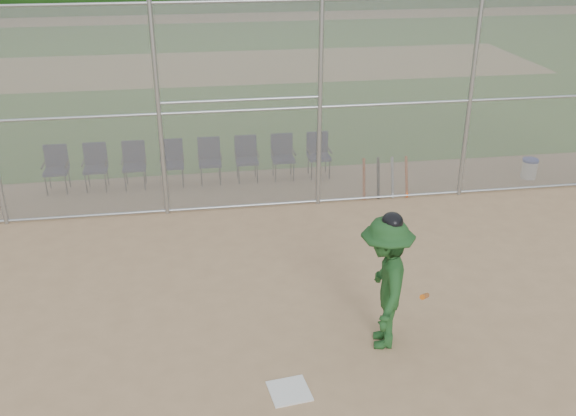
{
  "coord_description": "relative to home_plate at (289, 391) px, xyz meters",
  "views": [
    {
      "loc": [
        -1.42,
        -6.59,
        5.33
      ],
      "look_at": [
        0.0,
        2.5,
        1.1
      ],
      "focal_mm": 40.0,
      "sensor_mm": 36.0,
      "label": 1
    }
  ],
  "objects": [
    {
      "name": "ground",
      "position": [
        0.45,
        0.47,
        -0.01
      ],
      "size": [
        100.0,
        100.0,
        0.0
      ],
      "primitive_type": "plane",
      "color": "tan",
      "rests_on": "ground"
    },
    {
      "name": "grass_strip",
      "position": [
        0.45,
        18.47,
        -0.01
      ],
      "size": [
        100.0,
        100.0,
        0.0
      ],
      "primitive_type": "plane",
      "color": "#2E5E1C",
      "rests_on": "ground"
    },
    {
      "name": "dirt_patch_far",
      "position": [
        0.45,
        18.47,
        -0.0
      ],
      "size": [
        24.0,
        24.0,
        0.0
      ],
      "primitive_type": "plane",
      "color": "tan",
      "rests_on": "ground"
    },
    {
      "name": "backstop_fence",
      "position": [
        0.45,
        5.47,
        2.06
      ],
      "size": [
        16.09,
        0.09,
        4.0
      ],
      "color": "gray",
      "rests_on": "ground"
    },
    {
      "name": "home_plate",
      "position": [
        0.0,
        0.0,
        0.0
      ],
      "size": [
        0.54,
        0.54,
        0.02
      ],
      "primitive_type": "cube",
      "rotation": [
        0.0,
        0.0,
        0.13
      ],
      "color": "silver",
      "rests_on": "ground"
    },
    {
      "name": "batter_at_plate",
      "position": [
        1.39,
        0.8,
        0.93
      ],
      "size": [
        1.08,
        1.43,
        1.96
      ],
      "color": "#1D4A1F",
      "rests_on": "ground"
    },
    {
      "name": "water_cooler",
      "position": [
        6.33,
        6.1,
        0.21
      ],
      "size": [
        0.35,
        0.35,
        0.44
      ],
      "color": "white",
      "rests_on": "ground"
    },
    {
      "name": "spare_bats",
      "position": [
        2.87,
        5.59,
        0.41
      ],
      "size": [
        0.96,
        0.31,
        0.84
      ],
      "color": "#D84C14",
      "rests_on": "ground"
    },
    {
      "name": "chair_0",
      "position": [
        -3.83,
        6.92,
        0.47
      ],
      "size": [
        0.54,
        0.52,
        0.96
      ],
      "primitive_type": null,
      "color": "black",
      "rests_on": "ground"
    },
    {
      "name": "chair_1",
      "position": [
        -3.03,
        6.92,
        0.47
      ],
      "size": [
        0.54,
        0.52,
        0.96
      ],
      "primitive_type": null,
      "color": "black",
      "rests_on": "ground"
    },
    {
      "name": "chair_2",
      "position": [
        -2.23,
        6.92,
        0.47
      ],
      "size": [
        0.54,
        0.52,
        0.96
      ],
      "primitive_type": null,
      "color": "black",
      "rests_on": "ground"
    },
    {
      "name": "chair_3",
      "position": [
        -1.44,
        6.92,
        0.47
      ],
      "size": [
        0.54,
        0.52,
        0.96
      ],
      "primitive_type": null,
      "color": "black",
      "rests_on": "ground"
    },
    {
      "name": "chair_4",
      "position": [
        -0.64,
        6.92,
        0.47
      ],
      "size": [
        0.54,
        0.52,
        0.96
      ],
      "primitive_type": null,
      "color": "black",
      "rests_on": "ground"
    },
    {
      "name": "chair_5",
      "position": [
        0.16,
        6.92,
        0.47
      ],
      "size": [
        0.54,
        0.52,
        0.96
      ],
      "primitive_type": null,
      "color": "black",
      "rests_on": "ground"
    },
    {
      "name": "chair_6",
      "position": [
        0.96,
        6.92,
        0.47
      ],
      "size": [
        0.54,
        0.52,
        0.96
      ],
      "primitive_type": null,
      "color": "black",
      "rests_on": "ground"
    },
    {
      "name": "chair_7",
      "position": [
        1.75,
        6.92,
        0.47
      ],
      "size": [
        0.54,
        0.52,
        0.96
      ],
      "primitive_type": null,
      "color": "black",
      "rests_on": "ground"
    }
  ]
}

